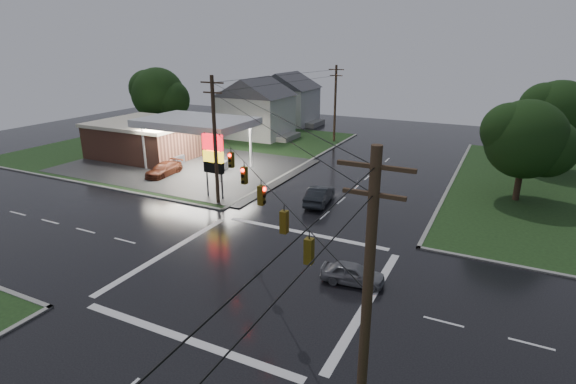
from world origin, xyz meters
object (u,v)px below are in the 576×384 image
at_px(pylon_sign, 213,155).
at_px(utility_pole_n, 335,103).
at_px(utility_pole_nw, 215,139).
at_px(tree_ne_near, 528,140).
at_px(gas_station, 155,137).
at_px(car_north, 319,195).
at_px(house_near, 256,107).
at_px(tree_nw_behind, 159,94).
at_px(utility_pole_se, 366,315).
at_px(house_far, 287,98).
at_px(tree_ne_far, 560,115).
at_px(car_crossing, 353,273).
at_px(car_pump, 164,169).

bearing_deg(pylon_sign, utility_pole_n, 87.92).
relative_size(utility_pole_nw, tree_ne_near, 1.22).
bearing_deg(gas_station, car_north, -14.62).
xyz_separation_m(house_near, tree_nw_behind, (-12.89, -6.01, 1.77)).
bearing_deg(tree_ne_near, utility_pole_se, -98.38).
bearing_deg(utility_pole_nw, utility_pole_se, -45.00).
xyz_separation_m(gas_station, house_near, (4.73, 16.30, 1.86)).
relative_size(utility_pole_nw, house_near, 1.00).
relative_size(house_far, tree_nw_behind, 1.10).
height_order(gas_station, tree_ne_far, tree_ne_far).
bearing_deg(gas_station, utility_pole_se, -39.70).
bearing_deg(tree_ne_far, gas_station, -161.54).
bearing_deg(pylon_sign, utility_pole_nw, -45.00).
bearing_deg(car_north, house_near, -56.72).
bearing_deg(house_far, car_north, -59.39).
bearing_deg(house_far, house_near, -85.24).
bearing_deg(pylon_sign, car_crossing, -28.92).
relative_size(utility_pole_nw, house_far, 1.00).
bearing_deg(utility_pole_se, tree_nw_behind, 137.66).
height_order(utility_pole_n, tree_nw_behind, utility_pole_n).
bearing_deg(tree_nw_behind, gas_station, -51.58).
distance_m(house_near, car_pump, 22.36).
bearing_deg(car_crossing, pylon_sign, 54.49).
height_order(utility_pole_n, tree_ne_far, utility_pole_n).
distance_m(tree_ne_near, car_pump, 34.97).
bearing_deg(car_crossing, tree_nw_behind, 47.66).
xyz_separation_m(house_near, tree_ne_near, (35.09, -14.01, 1.16)).
distance_m(tree_nw_behind, tree_ne_far, 51.15).
bearing_deg(house_far, utility_pole_n, -38.77).
bearing_deg(utility_pole_nw, car_crossing, -27.60).
xyz_separation_m(utility_pole_nw, utility_pole_se, (19.00, -19.00, 0.00)).
distance_m(utility_pole_nw, tree_nw_behind, 31.82).
xyz_separation_m(tree_nw_behind, car_north, (32.36, -16.61, -5.40)).
height_order(pylon_sign, house_far, house_far).
distance_m(gas_station, car_north, 25.07).
bearing_deg(car_crossing, utility_pole_se, -167.07).
bearing_deg(tree_ne_near, house_near, 158.24).
relative_size(house_near, car_pump, 2.32).
height_order(utility_pole_n, tree_ne_near, utility_pole_n).
relative_size(tree_nw_behind, car_pump, 2.10).
bearing_deg(utility_pole_se, house_near, 123.79).
relative_size(car_north, car_pump, 1.00).
xyz_separation_m(utility_pole_se, car_crossing, (-3.95, 11.13, -5.08)).
distance_m(car_north, car_pump, 18.08).
bearing_deg(car_pump, utility_pole_n, 64.57).
xyz_separation_m(utility_pole_nw, car_north, (8.02, 3.89, -4.94)).
relative_size(gas_station, utility_pole_nw, 2.38).
xyz_separation_m(utility_pole_se, utility_pole_n, (-19.00, 47.50, -0.25)).
relative_size(tree_nw_behind, car_north, 2.10).
xyz_separation_m(utility_pole_nw, house_near, (-11.45, 26.50, -1.32)).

